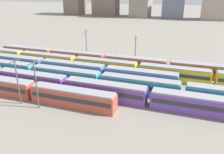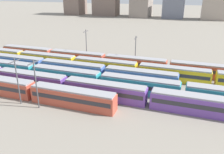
{
  "view_description": "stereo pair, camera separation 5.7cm",
  "coord_description": "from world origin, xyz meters",
  "px_view_note": "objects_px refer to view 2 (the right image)",
  "views": [
    {
      "loc": [
        50.15,
        -36.8,
        22.49
      ],
      "look_at": [
        32.73,
        13.0,
        2.04
      ],
      "focal_mm": 37.01,
      "sensor_mm": 36.0,
      "label": 1
    },
    {
      "loc": [
        50.21,
        -36.78,
        22.49
      ],
      "look_at": [
        32.73,
        13.0,
        2.04
      ],
      "focal_mm": 37.01,
      "sensor_mm": 36.0,
      "label": 2
    }
  ],
  "objects_px": {
    "catenary_pole_1": "(86,44)",
    "catenary_pole_2": "(17,79)",
    "catenary_pole_3": "(135,50)",
    "train_track_5": "(168,67)",
    "catenary_pole_0": "(36,82)",
    "train_track_3": "(73,69)",
    "train_track_1": "(66,85)",
    "train_track_2": "(101,80)",
    "train_track_4": "(105,66)"
  },
  "relations": [
    {
      "from": "catenary_pole_1",
      "to": "catenary_pole_2",
      "type": "relative_size",
      "value": 1.05
    },
    {
      "from": "catenary_pole_1",
      "to": "catenary_pole_3",
      "type": "distance_m",
      "value": 16.26
    },
    {
      "from": "train_track_5",
      "to": "catenary_pole_0",
      "type": "height_order",
      "value": "catenary_pole_0"
    },
    {
      "from": "train_track_3",
      "to": "catenary_pole_1",
      "type": "height_order",
      "value": "catenary_pole_1"
    },
    {
      "from": "train_track_1",
      "to": "catenary_pole_2",
      "type": "height_order",
      "value": "catenary_pole_2"
    },
    {
      "from": "catenary_pole_3",
      "to": "catenary_pole_2",
      "type": "bearing_deg",
      "value": -117.46
    },
    {
      "from": "catenary_pole_2",
      "to": "catenary_pole_3",
      "type": "xyz_separation_m",
      "value": [
        16.4,
        31.57,
        -0.22
      ]
    },
    {
      "from": "catenary_pole_0",
      "to": "train_track_5",
      "type": "bearing_deg",
      "value": 52.85
    },
    {
      "from": "train_track_3",
      "to": "catenary_pole_1",
      "type": "distance_m",
      "value": 14.17
    },
    {
      "from": "train_track_1",
      "to": "train_track_5",
      "type": "relative_size",
      "value": 0.66
    },
    {
      "from": "train_track_3",
      "to": "catenary_pole_2",
      "type": "height_order",
      "value": "catenary_pole_2"
    },
    {
      "from": "train_track_1",
      "to": "catenary_pole_1",
      "type": "distance_m",
      "value": 24.94
    },
    {
      "from": "catenary_pole_3",
      "to": "catenary_pole_0",
      "type": "bearing_deg",
      "value": -110.25
    },
    {
      "from": "catenary_pole_2",
      "to": "train_track_2",
      "type": "bearing_deg",
      "value": 46.21
    },
    {
      "from": "train_track_3",
      "to": "catenary_pole_2",
      "type": "distance_m",
      "value": 18.78
    },
    {
      "from": "train_track_1",
      "to": "catenary_pole_0",
      "type": "relative_size",
      "value": 7.4
    },
    {
      "from": "train_track_1",
      "to": "train_track_3",
      "type": "height_order",
      "value": "same"
    },
    {
      "from": "train_track_5",
      "to": "catenary_pole_3",
      "type": "relative_size",
      "value": 12.02
    },
    {
      "from": "train_track_1",
      "to": "catenary_pole_2",
      "type": "relative_size",
      "value": 7.64
    },
    {
      "from": "train_track_2",
      "to": "train_track_4",
      "type": "relative_size",
      "value": 0.8
    },
    {
      "from": "catenary_pole_1",
      "to": "catenary_pole_2",
      "type": "xyz_separation_m",
      "value": [
        -0.16,
        -31.8,
        -0.26
      ]
    },
    {
      "from": "train_track_3",
      "to": "train_track_5",
      "type": "xyz_separation_m",
      "value": [
        24.37,
        10.4,
        0.0
      ]
    },
    {
      "from": "train_track_2",
      "to": "catenary_pole_2",
      "type": "height_order",
      "value": "catenary_pole_2"
    },
    {
      "from": "catenary_pole_0",
      "to": "catenary_pole_1",
      "type": "distance_m",
      "value": 32.41
    },
    {
      "from": "train_track_4",
      "to": "catenary_pole_0",
      "type": "relative_size",
      "value": 9.28
    },
    {
      "from": "train_track_2",
      "to": "catenary_pole_1",
      "type": "height_order",
      "value": "catenary_pole_1"
    },
    {
      "from": "train_track_1",
      "to": "train_track_3",
      "type": "distance_m",
      "value": 11.14
    },
    {
      "from": "train_track_2",
      "to": "train_track_3",
      "type": "xyz_separation_m",
      "value": [
        -10.31,
        5.2,
        -0.0
      ]
    },
    {
      "from": "train_track_3",
      "to": "catenary_pole_3",
      "type": "height_order",
      "value": "catenary_pole_3"
    },
    {
      "from": "catenary_pole_2",
      "to": "catenary_pole_1",
      "type": "bearing_deg",
      "value": 89.72
    },
    {
      "from": "train_track_3",
      "to": "catenary_pole_1",
      "type": "relative_size",
      "value": 5.43
    },
    {
      "from": "train_track_4",
      "to": "catenary_pole_3",
      "type": "height_order",
      "value": "catenary_pole_3"
    },
    {
      "from": "train_track_2",
      "to": "train_track_5",
      "type": "bearing_deg",
      "value": 47.98
    },
    {
      "from": "train_track_4",
      "to": "catenary_pole_1",
      "type": "distance_m",
      "value": 13.23
    },
    {
      "from": "train_track_4",
      "to": "catenary_pole_3",
      "type": "xyz_separation_m",
      "value": [
        6.65,
        8.06,
        3.31
      ]
    },
    {
      "from": "train_track_3",
      "to": "catenary_pole_1",
      "type": "bearing_deg",
      "value": 98.85
    },
    {
      "from": "catenary_pole_1",
      "to": "train_track_5",
      "type": "bearing_deg",
      "value": -6.66
    },
    {
      "from": "train_track_1",
      "to": "train_track_4",
      "type": "relative_size",
      "value": 0.8
    },
    {
      "from": "train_track_4",
      "to": "catenary_pole_1",
      "type": "relative_size",
      "value": 9.11
    },
    {
      "from": "catenary_pole_0",
      "to": "catenary_pole_1",
      "type": "xyz_separation_m",
      "value": [
        -4.49,
        32.09,
        0.1
      ]
    },
    {
      "from": "train_track_1",
      "to": "catenary_pole_1",
      "type": "relative_size",
      "value": 7.27
    },
    {
      "from": "train_track_4",
      "to": "catenary_pole_2",
      "type": "relative_size",
      "value": 9.58
    },
    {
      "from": "train_track_5",
      "to": "train_track_3",
      "type": "bearing_deg",
      "value": -156.89
    },
    {
      "from": "train_track_1",
      "to": "train_track_3",
      "type": "bearing_deg",
      "value": 110.98
    },
    {
      "from": "train_track_5",
      "to": "catenary_pole_2",
      "type": "distance_m",
      "value": 39.31
    },
    {
      "from": "catenary_pole_2",
      "to": "catenary_pole_3",
      "type": "distance_m",
      "value": 35.58
    },
    {
      "from": "train_track_5",
      "to": "catenary_pole_2",
      "type": "relative_size",
      "value": 11.51
    },
    {
      "from": "train_track_5",
      "to": "catenary_pole_0",
      "type": "distance_m",
      "value": 36.57
    },
    {
      "from": "train_track_1",
      "to": "train_track_5",
      "type": "distance_m",
      "value": 29.12
    },
    {
      "from": "catenary_pole_1",
      "to": "catenary_pole_3",
      "type": "xyz_separation_m",
      "value": [
        16.25,
        -0.23,
        -0.47
      ]
    }
  ]
}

